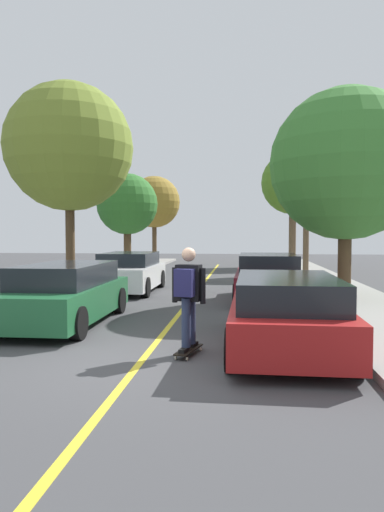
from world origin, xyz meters
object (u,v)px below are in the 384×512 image
(street_tree_right_nearest, at_px, (346,165))
(street_tree_right_far, at_px, (293,183))
(parked_car_left_near, at_px, (129,272))
(skateboard, at_px, (189,350))
(street_tree_left_far, at_px, (154,202))
(street_tree_left_nearest, at_px, (69,147))
(street_tree_right_near, at_px, (306,190))
(parked_car_left_nearest, at_px, (66,294))
(parked_car_right_nearest, at_px, (286,312))
(parked_car_right_near, at_px, (268,278))
(skateboarder, at_px, (188,292))
(street_tree_left_near, at_px, (127,204))

(street_tree_right_nearest, height_order, street_tree_right_far, street_tree_right_far)
(parked_car_left_near, height_order, skateboard, parked_car_left_near)
(street_tree_left_far, xyz_separation_m, street_tree_right_far, (9.13, -3.34, 0.85))
(street_tree_right_nearest, distance_m, skateboard, 8.71)
(street_tree_left_nearest, bearing_deg, street_tree_right_near, 36.32)
(street_tree_right_nearest, xyz_separation_m, street_tree_right_far, (0.00, 15.03, 1.02))
(skateboard, bearing_deg, parked_car_left_nearest, 141.03)
(parked_car_right_nearest, relative_size, parked_car_right_near, 1.06)
(street_tree_right_nearest, bearing_deg, skateboard, -119.85)
(street_tree_right_near, bearing_deg, street_tree_right_nearest, -90.00)
(street_tree_right_near, height_order, skateboarder, street_tree_right_near)
(street_tree_left_near, bearing_deg, street_tree_right_near, -11.15)
(street_tree_left_far, bearing_deg, parked_car_right_near, -69.69)
(parked_car_left_nearest, bearing_deg, skateboarder, -39.43)
(street_tree_right_near, bearing_deg, street_tree_left_nearest, -143.68)
(parked_car_right_near, relative_size, street_tree_left_far, 0.71)
(street_tree_left_near, relative_size, skateboarder, 3.03)
(parked_car_left_near, xyz_separation_m, street_tree_right_near, (6.88, 7.13, 3.42))
(street_tree_left_far, xyz_separation_m, street_tree_right_near, (9.13, -9.64, -0.10))
(parked_car_right_near, xyz_separation_m, street_tree_right_nearest, (2.25, 0.22, 3.33))
(street_tree_left_far, xyz_separation_m, street_tree_right_nearest, (9.13, -18.37, -0.17))
(parked_car_left_nearest, relative_size, street_tree_left_far, 0.77)
(parked_car_left_near, height_order, parked_car_right_near, parked_car_right_near)
(skateboard, bearing_deg, parked_car_right_near, 76.02)
(street_tree_left_nearest, distance_m, skateboarder, 11.01)
(street_tree_left_nearest, bearing_deg, street_tree_left_near, 90.00)
(skateboarder, bearing_deg, street_tree_right_far, 79.92)
(street_tree_right_near, bearing_deg, parked_car_left_near, -134.00)
(street_tree_left_near, height_order, street_tree_right_far, street_tree_right_far)
(parked_car_right_near, distance_m, street_tree_left_near, 13.09)
(street_tree_left_nearest, height_order, street_tree_right_far, street_tree_left_nearest)
(parked_car_left_nearest, distance_m, parked_car_right_near, 6.18)
(parked_car_left_near, bearing_deg, parked_car_left_nearest, -90.00)
(street_tree_right_nearest, bearing_deg, street_tree_left_far, 116.42)
(parked_car_left_near, relative_size, street_tree_right_nearest, 0.70)
(parked_car_right_near, distance_m, street_tree_right_near, 9.84)
(parked_car_right_near, xyz_separation_m, skateboard, (-1.62, -6.52, -0.60))
(parked_car_left_nearest, bearing_deg, street_tree_right_near, 62.18)
(street_tree_left_far, xyz_separation_m, skateboard, (5.26, -25.12, -4.10))
(parked_car_right_nearest, bearing_deg, street_tree_left_nearest, 129.81)
(parked_car_left_nearest, height_order, skateboard, parked_car_left_nearest)
(parked_car_left_nearest, bearing_deg, street_tree_right_nearest, 32.04)
(street_tree_left_nearest, xyz_separation_m, skateboard, (5.26, -8.77, -4.96))
(parked_car_right_near, xyz_separation_m, street_tree_left_nearest, (-6.88, 2.25, 4.36))
(street_tree_right_far, xyz_separation_m, skateboard, (-3.87, -21.77, -4.96))
(parked_car_right_nearest, distance_m, street_tree_right_far, 21.82)
(parked_car_right_nearest, bearing_deg, street_tree_left_far, 105.63)
(street_tree_left_near, bearing_deg, street_tree_left_nearest, -90.00)
(street_tree_left_far, height_order, street_tree_right_far, street_tree_right_far)
(street_tree_left_far, bearing_deg, street_tree_right_nearest, -63.58)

